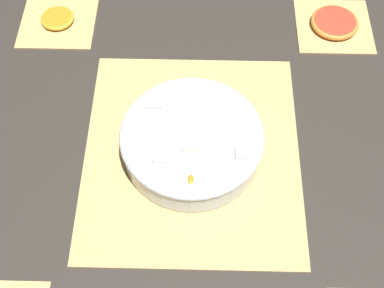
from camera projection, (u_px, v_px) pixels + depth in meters
The scene contains 7 objects.
ground_plane at pixel (192, 153), 0.97m from camera, with size 6.00×6.00×0.00m, color #2D2823.
bamboo_mat_center at pixel (192, 152), 0.96m from camera, with size 0.44×0.39×0.01m.
coaster_mat_near_right at pixel (334, 26), 1.13m from camera, with size 0.16×0.16×0.01m.
coaster_mat_far_right at pixel (58, 21), 1.14m from camera, with size 0.16×0.16×0.01m.
fruit_salad_bowl at pixel (192, 141), 0.93m from camera, with size 0.25×0.25×0.07m.
orange_slice_whole at pixel (57, 18), 1.14m from camera, with size 0.07×0.07×0.01m.
grapefruit_slice at pixel (335, 22), 1.13m from camera, with size 0.10×0.10×0.01m.
Camera 1 is at (-0.51, -0.01, 0.82)m, focal length 50.00 mm.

